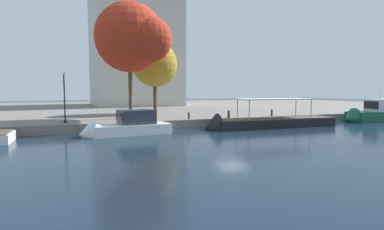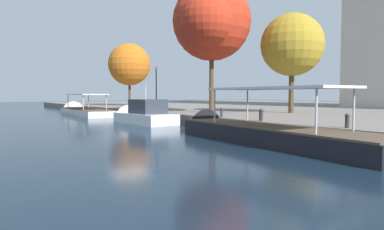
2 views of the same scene
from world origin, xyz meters
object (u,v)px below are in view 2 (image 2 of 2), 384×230
mooring_bollard_2 (261,114)px  tree_0 (292,46)px  tree_1 (131,64)px  mooring_bollard_0 (222,112)px  tour_boat_0 (84,113)px  tour_boat_2 (261,136)px  mooring_bollard_1 (347,120)px  motor_yacht_1 (141,117)px  tree_2 (211,23)px  lamp_post (156,86)px

mooring_bollard_2 → tree_0: (-5.71, 9.92, 5.92)m
tree_0 → tree_1: tree_1 is taller
mooring_bollard_2 → mooring_bollard_0: bearing=175.2°
tour_boat_0 → tree_1: tree_1 is taller
tour_boat_2 → mooring_bollard_1: bearing=-131.6°
mooring_bollard_1 → tree_1: (-39.84, 5.95, 6.04)m
tree_1 → motor_yacht_1: bearing=-22.6°
mooring_bollard_2 → tree_0: size_ratio=0.09×
tree_1 → mooring_bollard_1: bearing=-8.5°
tour_boat_0 → mooring_bollard_1: size_ratio=19.14×
tree_1 → tree_2: (24.10, -2.92, 2.00)m
tour_boat_2 → mooring_bollard_2: 4.14m
tour_boat_0 → tour_boat_2: 31.26m
motor_yacht_1 → tree_2: size_ratio=0.64×
motor_yacht_1 → tree_1: tree_1 is taller
lamp_post → tree_1: bearing=163.8°
mooring_bollard_0 → mooring_bollard_2: (4.60, -0.38, 0.06)m
lamp_post → tree_1: tree_1 is taller
motor_yacht_1 → mooring_bollard_1: 18.33m
tour_boat_2 → tree_2: (-12.55, 6.20, 9.01)m
motor_yacht_1 → lamp_post: (-4.65, 4.11, 2.96)m
motor_yacht_1 → tree_0: 15.75m
mooring_bollard_0 → mooring_bollard_2: bearing=-4.8°
tree_0 → tree_1: size_ratio=0.97×
motor_yacht_1 → lamp_post: lamp_post is taller
motor_yacht_1 → tour_boat_2: bearing=176.2°
tour_boat_0 → tree_2: tree_2 is taller
mooring_bollard_0 → tree_0: tree_0 is taller
mooring_bollard_2 → lamp_post: 16.90m
tree_1 → tree_2: 24.36m
motor_yacht_1 → mooring_bollard_2: size_ratio=9.44×
mooring_bollard_2 → tree_2: bearing=161.3°
mooring_bollard_1 → motor_yacht_1: bearing=-170.2°
mooring_bollard_0 → tree_0: (-1.11, 9.53, 5.98)m
mooring_bollard_2 → lamp_post: bearing=175.7°
tour_boat_0 → tree_2: 21.72m
mooring_bollard_0 → lamp_post: size_ratio=0.15×
mooring_bollard_2 → tour_boat_2: bearing=-46.0°
tree_0 → tree_2: tree_2 is taller
mooring_bollard_0 → tree_2: (-5.16, 2.92, 8.08)m
tour_boat_0 → mooring_bollard_0: size_ratio=20.44×
mooring_bollard_1 → tree_1: size_ratio=0.08×
mooring_bollard_0 → tree_1: bearing=168.7°
motor_yacht_1 → tree_0: size_ratio=0.84×
tour_boat_2 → mooring_bollard_2: size_ratio=17.86×
tour_boat_0 → mooring_bollard_1: 34.62m
tour_boat_0 → tree_1: 12.76m
tour_boat_2 → mooring_bollard_1: tour_boat_2 is taller
tour_boat_0 → motor_yacht_1: (16.41, 0.08, 0.29)m
mooring_bollard_0 → lamp_post: 12.35m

